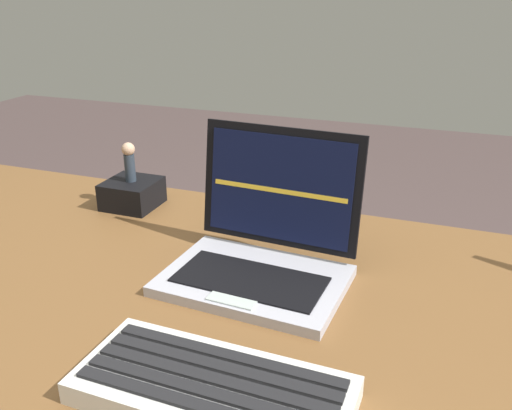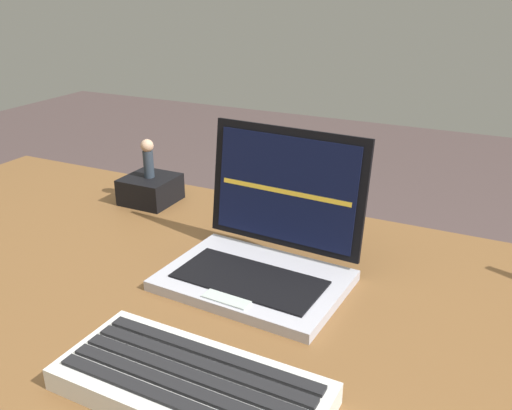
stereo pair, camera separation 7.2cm
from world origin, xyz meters
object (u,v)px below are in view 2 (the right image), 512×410
external_keyboard (191,385)px  figurine (148,156)px  laptop_front (264,249)px  figurine_stand (150,189)px

external_keyboard → figurine: size_ratio=3.88×
laptop_front → figurine: bearing=152.7°
laptop_front → external_keyboard: size_ratio=0.91×
laptop_front → figurine: 0.38m
external_keyboard → figurine_stand: figurine_stand is taller
laptop_front → external_keyboard: (0.04, -0.27, -0.03)m
external_keyboard → figurine: 0.59m
external_keyboard → figurine: bearing=130.2°
laptop_front → figurine: laptop_front is taller
figurine_stand → laptop_front: bearing=-27.3°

